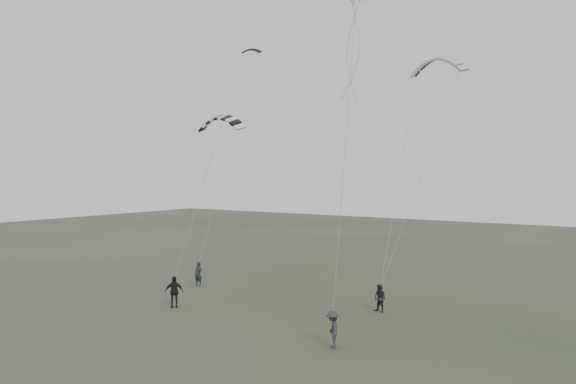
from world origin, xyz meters
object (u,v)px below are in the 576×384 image
Objects in this scene: kite_pale_large at (438,58)px; kite_striped at (221,117)px; kite_dark_small at (251,50)px; flyer_far at (333,330)px; flyer_right at (380,298)px; flyer_left at (198,274)px; flyer_center at (174,292)px.

kite_pale_large is 14.57m from kite_striped.
flyer_far is at bearing -61.88° from kite_dark_small.
flyer_right is at bearing 11.92° from kite_striped.
flyer_left is 1.00× the size of flyer_far.
kite_pale_large reaches higher than flyer_right.
kite_striped is at bearing -149.63° from flyer_far.
flyer_center is 0.59× the size of kite_striped.
kite_striped is (3.41, -7.56, -6.05)m from kite_dark_small.
kite_pale_large reaches higher than flyer_center.
kite_pale_large is at bearing 15.09° from flyer_left.
kite_dark_small reaches higher than flyer_far.
flyer_left is 0.92× the size of flyer_center.
kite_dark_small reaches higher than flyer_center.
kite_dark_small is (0.84, 5.17, 16.85)m from flyer_left.
flyer_left is 0.54× the size of kite_striped.
kite_pale_large is at bearing 89.18° from flyer_right.
kite_dark_small is 0.40× the size of kite_pale_large.
flyer_center is at bearing -140.04° from flyer_right.
kite_dark_small is at bearing 110.32° from kite_striped.
kite_dark_small is (-14.20, 12.21, 16.85)m from flyer_far.
kite_dark_small is 10.27m from kite_striped.
flyer_far is (11.87, -1.51, -0.08)m from flyer_center.
flyer_far is at bearing -70.72° from flyer_right.
flyer_center is at bearing -112.91° from kite_striped.
flyer_far is 19.84m from kite_pale_large.
kite_dark_small reaches higher than kite_pale_large.
kite_dark_small is 0.47× the size of kite_striped.
flyer_center is 1.09× the size of flyer_far.
kite_dark_small is at bearing 171.40° from flyer_right.
flyer_left is 22.12m from kite_pale_large.
flyer_left is 16.61m from flyer_far.
flyer_left is 0.46× the size of kite_pale_large.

